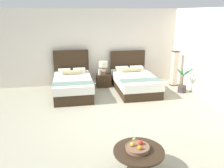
# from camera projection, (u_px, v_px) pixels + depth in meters

# --- Properties ---
(ground_plane) EXTENTS (9.70, 10.18, 0.02)m
(ground_plane) POSITION_uv_depth(u_px,v_px,m) (117.00, 119.00, 6.01)
(ground_plane) COLOR #A6A289
(wall_back) EXTENTS (9.70, 0.12, 2.78)m
(wall_back) POSITION_uv_depth(u_px,v_px,m) (99.00, 47.00, 8.68)
(wall_back) COLOR silver
(wall_back) RESTS_ON ground
(wall_side_right) EXTENTS (0.12, 5.78, 2.78)m
(wall_side_right) POSITION_uv_depth(u_px,v_px,m) (221.00, 59.00, 6.52)
(wall_side_right) COLOR silver
(wall_side_right) RESTS_ON ground
(bed_near_window) EXTENTS (1.26, 2.06, 1.35)m
(bed_near_window) POSITION_uv_depth(u_px,v_px,m) (73.00, 85.00, 7.71)
(bed_near_window) COLOR #332315
(bed_near_window) RESTS_ON ground
(bed_near_corner) EXTENTS (1.35, 2.14, 1.26)m
(bed_near_corner) POSITION_uv_depth(u_px,v_px,m) (134.00, 82.00, 8.10)
(bed_near_corner) COLOR #332315
(bed_near_corner) RESTS_ON ground
(nightstand) EXTENTS (0.51, 0.49, 0.46)m
(nightstand) POSITION_uv_depth(u_px,v_px,m) (104.00, 80.00, 8.59)
(nightstand) COLOR #332315
(nightstand) RESTS_ON ground
(table_lamp) EXTENTS (0.32, 0.32, 0.47)m
(table_lamp) POSITION_uv_depth(u_px,v_px,m) (103.00, 66.00, 8.45)
(table_lamp) COLOR #D0AC85
(table_lamp) RESTS_ON nightstand
(vase) EXTENTS (0.11, 0.11, 0.20)m
(vase) POSITION_uv_depth(u_px,v_px,m) (99.00, 72.00, 8.42)
(vase) COLOR silver
(vase) RESTS_ON nightstand
(coffee_table) EXTENTS (0.87, 0.87, 0.42)m
(coffee_table) POSITION_uv_depth(u_px,v_px,m) (139.00, 155.00, 3.93)
(coffee_table) COLOR #332315
(coffee_table) RESTS_ON ground
(fruit_bowl) EXTENTS (0.41, 0.41, 0.14)m
(fruit_bowl) POSITION_uv_depth(u_px,v_px,m) (138.00, 148.00, 3.90)
(fruit_bowl) COLOR #815D46
(fruit_bowl) RESTS_ON coffee_table
(loose_apple) EXTENTS (0.07, 0.07, 0.07)m
(loose_apple) POSITION_uv_depth(u_px,v_px,m) (134.00, 139.00, 4.17)
(loose_apple) COLOR #8EA542
(loose_apple) RESTS_ON coffee_table
(floor_lamp_corner) EXTENTS (0.24, 0.24, 1.29)m
(floor_lamp_corner) POSITION_uv_depth(u_px,v_px,m) (175.00, 69.00, 8.58)
(floor_lamp_corner) COLOR black
(floor_lamp_corner) RESTS_ON ground
(potted_palm) EXTENTS (0.58, 0.50, 0.87)m
(potted_palm) POSITION_uv_depth(u_px,v_px,m) (182.00, 85.00, 7.94)
(potted_palm) COLOR #41373A
(potted_palm) RESTS_ON ground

